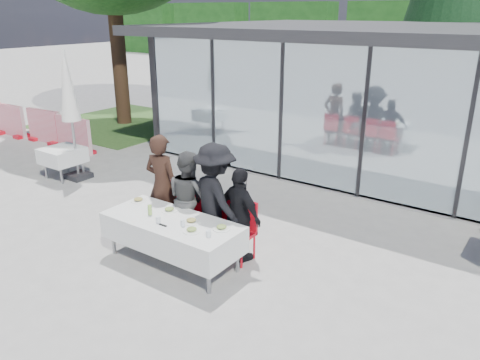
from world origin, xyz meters
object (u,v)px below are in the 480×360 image
object	(u,v)px
diner_d	(240,215)
spare_table_left	(63,156)
diner_b	(189,198)
diner_chair_c	(217,220)
plate_b	(169,210)
folded_eyeglasses	(163,225)
diner_a	(162,185)
juice_bottle	(150,210)
plate_a	(138,200)
diner_chair_a	(165,204)
plate_c	(191,221)
diner_c	(215,199)
dining_table	(172,232)
market_umbrella	(69,95)
diner_chair_b	(192,212)
diner_chair_d	(242,228)
plate_extra	(192,230)
plate_d	(221,228)
construction_barriers	(0,119)

from	to	relation	value
diner_d	spare_table_left	world-z (taller)	diner_d
diner_b	diner_chair_c	xyz separation A→B (m)	(0.56, 0.05, -0.28)
plate_b	folded_eyeglasses	xyz separation A→B (m)	(0.29, -0.45, -0.02)
diner_a	juice_bottle	xyz separation A→B (m)	(0.46, -0.76, -0.08)
plate_a	diner_chair_a	bearing A→B (deg)	78.50
diner_d	folded_eyeglasses	xyz separation A→B (m)	(-0.77, -0.93, -0.02)
diner_chair_c	plate_c	bearing A→B (deg)	-89.65
diner_b	diner_c	bearing A→B (deg)	-162.76
diner_b	dining_table	bearing A→B (deg)	126.36
folded_eyeglasses	market_umbrella	world-z (taller)	market_umbrella
diner_chair_a	plate_a	world-z (taller)	diner_chair_a
diner_chair_b	diner_a	bearing A→B (deg)	-175.34
diner_chair_d	plate_c	world-z (taller)	diner_chair_d
folded_eyeglasses	plate_b	bearing A→B (deg)	122.52
diner_d	diner_chair_d	bearing A→B (deg)	-75.28
plate_a	spare_table_left	bearing A→B (deg)	162.20
diner_a	juice_bottle	bearing A→B (deg)	115.64
diner_a	plate_extra	size ratio (longest dim) A/B	7.01
diner_chair_c	diner_chair_d	xyz separation A→B (m)	(0.49, 0.00, 0.00)
diner_chair_a	market_umbrella	size ratio (longest dim) A/B	0.33
diner_chair_a	juice_bottle	world-z (taller)	diner_chair_a
diner_chair_b	folded_eyeglasses	distance (m)	1.05
diner_chair_d	folded_eyeglasses	distance (m)	1.26
diner_chair_b	plate_d	xyz separation A→B (m)	(1.08, -0.57, 0.24)
dining_table	plate_d	distance (m)	0.89
plate_b	plate_d	xyz separation A→B (m)	(1.08, -0.04, 0.00)
diner_chair_c	folded_eyeglasses	bearing A→B (deg)	-105.63
dining_table	plate_b	xyz separation A→B (m)	(-0.25, 0.22, 0.24)
diner_chair_a	plate_c	distance (m)	1.37
plate_extra	plate_a	bearing A→B (deg)	166.48
plate_c	market_umbrella	xyz separation A→B (m)	(-4.91, 1.55, 1.22)
juice_bottle	market_umbrella	xyz separation A→B (m)	(-4.19, 1.70, 1.17)
plate_extra	folded_eyeglasses	distance (m)	0.50
folded_eyeglasses	spare_table_left	distance (m)	5.22
dining_table	diner_a	distance (m)	1.17
diner_b	diner_chair_d	world-z (taller)	diner_b
plate_c	construction_barriers	size ratio (longest dim) A/B	0.03
diner_d	folded_eyeglasses	bearing A→B (deg)	65.31
diner_chair_c	plate_a	xyz separation A→B (m)	(-1.28, -0.53, 0.24)
diner_chair_d	spare_table_left	world-z (taller)	diner_chair_d
diner_chair_c	plate_extra	distance (m)	0.94
construction_barriers	diner_b	bearing A→B (deg)	-12.98
construction_barriers	plate_b	bearing A→B (deg)	-15.49
diner_d	plate_extra	xyz separation A→B (m)	(-0.28, -0.84, 0.00)
diner_chair_d	construction_barriers	distance (m)	11.59
plate_d	diner_chair_b	bearing A→B (deg)	152.11
plate_d	construction_barriers	world-z (taller)	construction_barriers
folded_eyeglasses	market_umbrella	xyz separation A→B (m)	(-4.64, 1.88, 1.24)
plate_extra	market_umbrella	xyz separation A→B (m)	(-5.12, 1.78, 1.22)
dining_table	plate_extra	xyz separation A→B (m)	(0.53, -0.14, 0.24)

